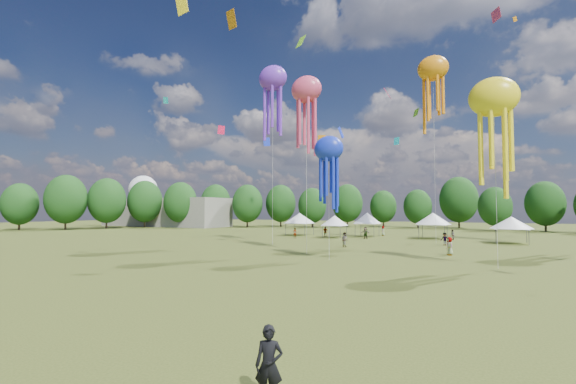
% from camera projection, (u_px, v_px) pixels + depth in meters
% --- Properties ---
extents(ground, '(300.00, 300.00, 0.00)m').
position_uv_depth(ground, '(124.00, 332.00, 14.66)').
color(ground, '#384416').
rests_on(ground, ground).
extents(observer_main, '(0.79, 0.64, 1.87)m').
position_uv_depth(observer_main, '(269.00, 365.00, 9.16)').
color(observer_main, black).
rests_on(observer_main, ground).
extents(spectator_near, '(1.13, 1.07, 1.85)m').
position_uv_depth(spectator_near, '(345.00, 240.00, 48.38)').
color(spectator_near, gray).
rests_on(spectator_near, ground).
extents(spectators_far, '(25.78, 27.84, 1.93)m').
position_uv_depth(spectators_far, '(387.00, 235.00, 58.36)').
color(spectators_far, gray).
rests_on(spectators_far, ground).
extents(festival_tents, '(39.52, 10.20, 4.24)m').
position_uv_depth(festival_tents, '(385.00, 219.00, 64.18)').
color(festival_tents, '#47474C').
rests_on(festival_tents, ground).
extents(show_kites, '(43.45, 28.80, 26.87)m').
position_uv_depth(show_kites, '(441.00, 90.00, 46.13)').
color(show_kites, '#DA4067').
rests_on(show_kites, ground).
extents(small_kites, '(70.81, 57.40, 45.54)m').
position_uv_depth(small_kites, '(370.00, 39.00, 54.73)').
color(small_kites, '#DA4067').
rests_on(small_kites, ground).
extents(treeline, '(201.57, 95.24, 13.43)m').
position_uv_depth(treeline, '(393.00, 200.00, 71.93)').
color(treeline, '#38281C').
rests_on(treeline, ground).
extents(hangar, '(40.00, 12.00, 8.00)m').
position_uv_depth(hangar, '(165.00, 212.00, 112.11)').
color(hangar, gray).
rests_on(hangar, ground).
extents(radome, '(9.00, 9.00, 16.00)m').
position_uv_depth(radome, '(143.00, 194.00, 125.19)').
color(radome, white).
rests_on(radome, ground).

